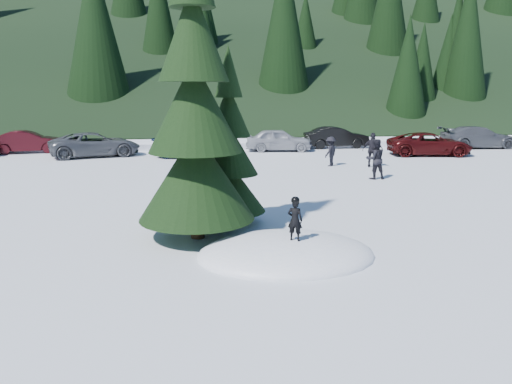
{
  "coord_description": "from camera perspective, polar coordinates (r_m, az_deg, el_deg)",
  "views": [
    {
      "loc": [
        -2.16,
        -11.75,
        4.11
      ],
      "look_at": [
        -0.46,
        2.6,
        1.1
      ],
      "focal_mm": 35.0,
      "sensor_mm": 36.0,
      "label": 1
    }
  ],
  "objects": [
    {
      "name": "car_4",
      "position": [
        33.35,
        2.63,
        5.98
      ],
      "size": [
        4.56,
        2.24,
        1.49
      ],
      "primitive_type": "imported",
      "rotation": [
        0.0,
        0.0,
        1.46
      ],
      "color": "#9FA1A8",
      "rests_on": "ground"
    },
    {
      "name": "car_5",
      "position": [
        35.59,
        9.18,
        6.19
      ],
      "size": [
        4.53,
        1.73,
        1.47
      ],
      "primitive_type": "imported",
      "rotation": [
        0.0,
        0.0,
        1.61
      ],
      "color": "black",
      "rests_on": "ground"
    },
    {
      "name": "snow_mound",
      "position": [
        12.63,
        3.48,
        -7.25
      ],
      "size": [
        4.48,
        3.52,
        0.96
      ],
      "primitive_type": "ellipsoid",
      "color": "white",
      "rests_on": "ground"
    },
    {
      "name": "car_7",
      "position": [
        38.33,
        24.06,
        5.74
      ],
      "size": [
        5.3,
        2.3,
        1.52
      ],
      "primitive_type": "imported",
      "rotation": [
        0.0,
        0.0,
        1.54
      ],
      "color": "#4C4E54",
      "rests_on": "ground"
    },
    {
      "name": "car_1",
      "position": [
        35.62,
        -24.63,
        5.24
      ],
      "size": [
        4.54,
        2.27,
        1.43
      ],
      "primitive_type": "imported",
      "rotation": [
        0.0,
        0.0,
        1.75
      ],
      "color": "black",
      "rests_on": "ground"
    },
    {
      "name": "spruce_tall",
      "position": [
        13.57,
        -7.0,
        8.34
      ],
      "size": [
        3.2,
        3.2,
        8.6
      ],
      "color": "black",
      "rests_on": "ground"
    },
    {
      "name": "car_6",
      "position": [
        33.01,
        19.23,
        5.2
      ],
      "size": [
        5.36,
        3.01,
        1.42
      ],
      "primitive_type": "imported",
      "rotation": [
        0.0,
        0.0,
        1.44
      ],
      "color": "#3A0A0B",
      "rests_on": "ground"
    },
    {
      "name": "child_skier",
      "position": [
        12.12,
        4.48,
        -3.21
      ],
      "size": [
        0.44,
        0.37,
        1.02
      ],
      "primitive_type": "imported",
      "rotation": [
        0.0,
        0.0,
        2.72
      ],
      "color": "black",
      "rests_on": "snow_mound"
    },
    {
      "name": "ground",
      "position": [
        12.63,
        3.48,
        -7.25
      ],
      "size": [
        200.0,
        200.0,
        0.0
      ],
      "primitive_type": "plane",
      "color": "white",
      "rests_on": "ground"
    },
    {
      "name": "car_3",
      "position": [
        30.15,
        -7.61,
        5.02
      ],
      "size": [
        4.6,
        3.22,
        1.24
      ],
      "primitive_type": "imported",
      "rotation": [
        0.0,
        0.0,
        1.18
      ],
      "color": "black",
      "rests_on": "ground"
    },
    {
      "name": "car_2",
      "position": [
        32.17,
        -17.92,
        5.2
      ],
      "size": [
        5.86,
        4.0,
        1.49
      ],
      "primitive_type": "imported",
      "rotation": [
        0.0,
        0.0,
        1.88
      ],
      "color": "#484A4F",
      "rests_on": "ground"
    },
    {
      "name": "forest_hillside",
      "position": [
        66.31,
        -5.15,
        19.0
      ],
      "size": [
        200.0,
        60.0,
        25.0
      ],
      "primitive_type": null,
      "color": "black",
      "rests_on": "ground"
    },
    {
      "name": "spruce_short",
      "position": [
        15.11,
        -3.08,
        4.12
      ],
      "size": [
        2.2,
        2.2,
        5.37
      ],
      "color": "black",
      "rests_on": "ground"
    },
    {
      "name": "adult_1",
      "position": [
        27.14,
        13.19,
        4.69
      ],
      "size": [
        1.16,
        0.79,
        1.82
      ],
      "primitive_type": "imported",
      "rotation": [
        0.0,
        0.0,
        2.78
      ],
      "color": "black",
      "rests_on": "ground"
    },
    {
      "name": "adult_2",
      "position": [
        27.13,
        8.51,
        4.61
      ],
      "size": [
        1.11,
        1.15,
        1.58
      ],
      "primitive_type": "imported",
      "rotation": [
        0.0,
        0.0,
        3.99
      ],
      "color": "black",
      "rests_on": "ground"
    },
    {
      "name": "adult_0",
      "position": [
        23.56,
        13.48,
        3.67
      ],
      "size": [
        0.91,
        0.72,
        1.84
      ],
      "primitive_type": "imported",
      "rotation": [
        0.0,
        0.0,
        3.17
      ],
      "color": "black",
      "rests_on": "ground"
    }
  ]
}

